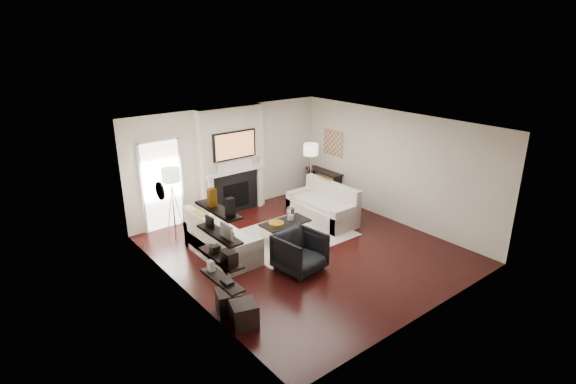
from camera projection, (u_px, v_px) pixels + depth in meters
room_envelope at (306, 191)px, 9.19m from camera, size 6.00×6.00×6.00m
chimney_breast at (232, 161)px, 11.30m from camera, size 1.80×0.25×2.70m
fireplace_surround at (236, 193)px, 11.49m from camera, size 1.30×0.02×1.04m
firebox at (236, 196)px, 11.51m from camera, size 0.75×0.02×0.65m
mantel_pilaster_l at (212, 198)px, 11.03m from camera, size 0.12×0.08×1.10m
mantel_pilaster_r at (260, 186)px, 11.88m from camera, size 0.12×0.08×1.10m
mantel_shelf at (236, 171)px, 11.25m from camera, size 1.70×0.18×0.07m
tv_body at (235, 145)px, 11.04m from camera, size 1.20×0.06×0.70m
tv_screen at (235, 145)px, 11.02m from camera, size 1.10×0.00×0.62m
candlestick_l_tall at (216, 168)px, 10.87m from camera, size 0.04×0.04×0.30m
candlestick_l_short at (212, 170)px, 10.80m from camera, size 0.04×0.04×0.24m
candlestick_r_tall at (254, 160)px, 11.51m from camera, size 0.04×0.04×0.30m
candlestick_r_short at (258, 160)px, 11.60m from camera, size 0.04×0.04×0.24m
hallway_panel at (162, 186)px, 10.40m from camera, size 0.90×0.02×2.10m
door_trim_l at (142, 190)px, 10.10m from camera, size 0.06×0.06×2.16m
door_trim_r at (181, 182)px, 10.67m from camera, size 0.06×0.06×2.16m
door_trim_top at (158, 140)px, 10.02m from camera, size 1.02×0.06×0.06m
rug at (291, 235)px, 10.32m from camera, size 2.60×2.00×0.01m
loveseat_left_base at (223, 246)px, 9.34m from camera, size 0.85×1.80×0.42m
loveseat_left_back at (207, 237)px, 9.04m from camera, size 0.18×1.80×0.80m
loveseat_left_arm_n at (244, 257)px, 8.72m from camera, size 0.85×0.18×0.60m
loveseat_left_arm_s at (203, 229)px, 9.91m from camera, size 0.85×0.18×0.60m
loveseat_left_cushion at (224, 234)px, 9.28m from camera, size 0.63×1.44×0.10m
pillow_left_orange at (200, 223)px, 9.19m from camera, size 0.10×0.42×0.42m
pillow_left_charcoal at (214, 233)px, 8.75m from camera, size 0.10×0.40×0.40m
loveseat_right_base at (322, 213)px, 11.06m from camera, size 0.85×1.80×0.42m
loveseat_right_back at (332, 198)px, 11.15m from camera, size 0.18×1.80×0.80m
loveseat_right_arm_n at (346, 219)px, 10.43m from camera, size 0.85×0.18×0.60m
loveseat_right_arm_s at (301, 200)px, 11.63m from camera, size 0.85×0.18×0.60m
loveseat_right_cushion at (321, 203)px, 10.94m from camera, size 0.63×1.44×0.10m
pillow_right_orange at (324, 187)px, 11.30m from camera, size 0.10×0.42×0.42m
pillow_right_charcoal at (341, 194)px, 10.86m from camera, size 0.10×0.40×0.40m
coffee_table at (285, 223)px, 10.01m from camera, size 1.10×0.55×0.04m
coffee_leg_nw at (273, 241)px, 9.63m from camera, size 0.02×0.02×0.38m
coffee_leg_ne at (308, 229)px, 10.21m from camera, size 0.02×0.02×0.38m
coffee_leg_sw at (261, 234)px, 9.95m from camera, size 0.02×0.02×0.38m
coffee_leg_se at (296, 223)px, 10.54m from camera, size 0.02×0.02×0.38m
hurricane_glass at (290, 214)px, 10.04m from camera, size 0.18×0.18×0.31m
hurricane_candle at (290, 217)px, 10.07m from camera, size 0.09×0.09×0.13m
copper_bowl at (276, 224)px, 9.85m from camera, size 0.34×0.34×0.06m
armchair at (300, 250)px, 8.69m from camera, size 0.92×0.87×0.85m
lamp_left_post at (174, 211)px, 10.14m from camera, size 0.02×0.02×1.20m
lamp_left_shade at (171, 175)px, 9.85m from camera, size 0.40×0.40×0.30m
lamp_left_leg_a at (178, 210)px, 10.21m from camera, size 0.25×0.02×1.23m
lamp_left_leg_b at (170, 210)px, 10.18m from camera, size 0.14×0.22×1.23m
lamp_left_leg_c at (173, 213)px, 10.04m from camera, size 0.14×0.22×1.23m
lamp_right_post at (310, 180)px, 12.26m from camera, size 0.02×0.02×1.20m
lamp_right_shade at (311, 149)px, 11.97m from camera, size 0.40×0.40×0.30m
lamp_right_leg_a at (313, 179)px, 12.32m from camera, size 0.25×0.02×1.23m
lamp_right_leg_b at (307, 179)px, 12.30m from camera, size 0.14×0.22×1.23m
lamp_right_leg_c at (311, 181)px, 12.16m from camera, size 0.14×0.22×1.23m
console_top at (324, 171)px, 12.53m from camera, size 0.35×1.20×0.04m
console_leg_n at (337, 189)px, 12.25m from camera, size 0.30×0.04×0.71m
console_leg_s at (311, 179)px, 13.06m from camera, size 0.30×0.04×0.71m
wall_art at (333, 143)px, 12.23m from camera, size 0.03×0.70×0.70m
shelf_bottom at (222, 280)px, 7.14m from camera, size 0.25×1.00×0.03m
shelf_lower at (221, 258)px, 7.00m from camera, size 0.25×1.00×0.04m
shelf_upper at (219, 234)px, 6.87m from camera, size 0.25×1.00×0.04m
shelf_top at (218, 210)px, 6.73m from camera, size 0.25×1.00×0.04m
decor_magfile_a at (230, 207)px, 6.41m from camera, size 0.12×0.10×0.28m
decor_magfile_b at (212, 197)px, 6.79m from camera, size 0.12×0.10×0.28m
decor_frame_a at (227, 232)px, 6.66m from camera, size 0.04×0.30×0.22m
decor_frame_b at (210, 222)px, 7.04m from camera, size 0.04×0.22×0.18m
decor_wine_rack at (229, 257)px, 6.77m from camera, size 0.18×0.25×0.20m
decor_box_small at (215, 249)px, 7.10m from camera, size 0.15×0.12×0.12m
decor_books at (227, 282)px, 7.00m from camera, size 0.14×0.20×0.05m
decor_box_tall at (211, 266)px, 7.35m from camera, size 0.10×0.10×0.18m
clock_rim at (160, 191)px, 8.13m from camera, size 0.04×0.34×0.34m
clock_face at (161, 191)px, 8.15m from camera, size 0.01×0.29×0.29m
ottoman_near at (229, 302)px, 7.45m from camera, size 0.51×0.51×0.40m
ottoman_far at (244, 314)px, 7.11m from camera, size 0.50×0.50×0.40m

